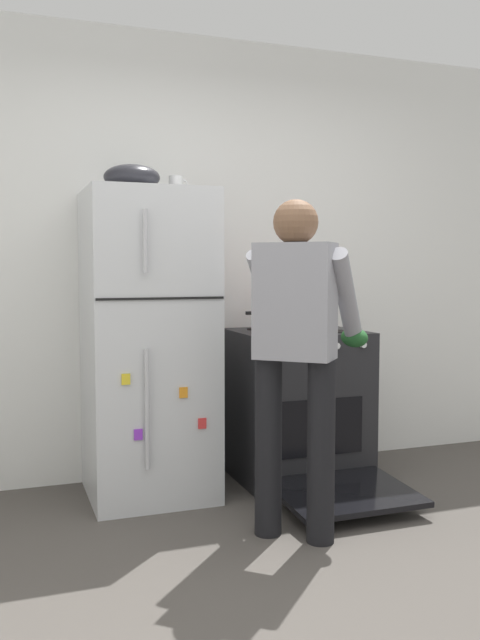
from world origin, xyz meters
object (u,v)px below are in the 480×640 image
Objects in this scene: refrigerator at (148,345)px; stove_range at (298,406)px; pepper_mill at (327,312)px; mixing_bowl at (132,177)px; coffee_mug at (176,184)px; red_pot at (276,320)px; person_cook at (297,338)px.

stove_range is (0.92, -0.02, -0.41)m from refrigerator.
pepper_mill is 0.56× the size of mixing_bowl.
red_pot is at bearing -9.83° from coffee_mug.
stove_range is at bearing 64.86° from person_cook.
coffee_mug is at bearing 15.40° from refrigerator.
refrigerator reaches higher than pepper_mill.
stove_range is at bearing -1.10° from refrigerator.
refrigerator is at bearing 122.67° from person_cook.
mixing_bowl is (-0.26, -0.05, 0.02)m from coffee_mug.
coffee_mug is (0.18, 0.05, 0.90)m from refrigerator.
coffee_mug is (-0.74, 0.07, 1.31)m from stove_range.
refrigerator is 9.94× the size of pepper_mill.
pepper_mill is at bearing 35.99° from stove_range.
stove_range is 10.89× the size of coffee_mug.
refrigerator is at bearing -0.22° from mixing_bowl.
pepper_mill reaches higher than stove_range.
stove_range is 1.04m from person_cook.
refrigerator is 0.77m from red_pot.
person_cook is 9.29× the size of pepper_mill.
coffee_mug is at bearing 10.78° from mixing_bowl.
red_pot is 1.23× the size of mixing_bowl.
coffee_mug reaches higher than refrigerator.
mixing_bowl is at bearing 179.78° from refrigerator.
coffee_mug is (-0.58, 0.10, 0.78)m from red_pot.
mixing_bowl reaches higher than pepper_mill.
red_pot is at bearing 74.09° from person_cook.
pepper_mill is (0.30, 0.22, 0.55)m from stove_range.
red_pot reaches higher than stove_range.
refrigerator is at bearing 178.90° from stove_range.
mixing_bowl reaches higher than red_pot.
mixing_bowl is at bearing -169.22° from coffee_mug.
stove_range is 1.51m from coffee_mug.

